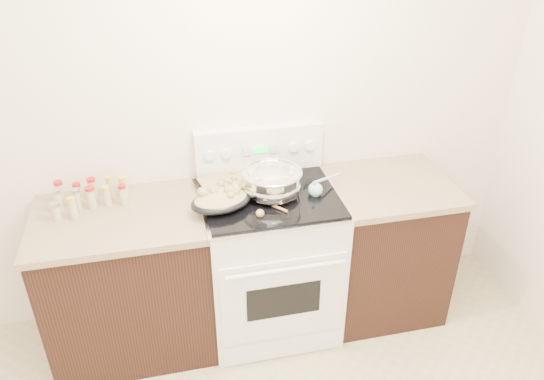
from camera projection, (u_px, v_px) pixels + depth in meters
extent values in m
cube|color=white|center=(196.00, 108.00, 2.99)|extent=(4.00, 0.05, 2.70)
cube|color=black|center=(130.00, 284.00, 3.07)|extent=(0.90, 0.64, 0.88)
cube|color=brown|center=(119.00, 218.00, 2.84)|extent=(0.93, 0.67, 0.04)
cube|color=black|center=(382.00, 248.00, 3.37)|extent=(0.70, 0.64, 0.88)
cube|color=brown|center=(390.00, 186.00, 3.14)|extent=(0.73, 0.67, 0.04)
cube|color=white|center=(270.00, 263.00, 3.21)|extent=(0.76, 0.66, 0.92)
cube|color=white|center=(283.00, 300.00, 2.93)|extent=(0.70, 0.01, 0.55)
cube|color=black|center=(284.00, 301.00, 2.93)|extent=(0.42, 0.01, 0.22)
cylinder|color=white|center=(286.00, 270.00, 2.78)|extent=(0.65, 0.02, 0.02)
cube|color=white|center=(283.00, 348.00, 3.13)|extent=(0.70, 0.01, 0.14)
cube|color=silver|center=(270.00, 197.00, 2.98)|extent=(0.78, 0.68, 0.01)
cube|color=black|center=(270.00, 195.00, 2.97)|extent=(0.74, 0.64, 0.01)
cube|color=white|center=(259.00, 149.00, 3.14)|extent=(0.76, 0.07, 0.28)
cylinder|color=white|center=(210.00, 156.00, 3.04)|extent=(0.06, 0.02, 0.06)
cylinder|color=white|center=(227.00, 154.00, 3.06)|extent=(0.06, 0.02, 0.06)
cylinder|color=white|center=(294.00, 147.00, 3.14)|extent=(0.06, 0.02, 0.06)
cylinder|color=white|center=(310.00, 145.00, 3.16)|extent=(0.06, 0.02, 0.06)
cube|color=#19E533|center=(261.00, 150.00, 3.10)|extent=(0.09, 0.00, 0.04)
cube|color=silver|center=(247.00, 152.00, 3.09)|extent=(0.05, 0.00, 0.05)
cube|color=silver|center=(274.00, 149.00, 3.12)|extent=(0.05, 0.00, 0.05)
ellipsoid|color=silver|center=(272.00, 185.00, 2.93)|extent=(0.41, 0.41, 0.20)
cylinder|color=silver|center=(272.00, 194.00, 2.96)|extent=(0.18, 0.18, 0.01)
torus|color=silver|center=(272.00, 172.00, 2.89)|extent=(0.34, 0.34, 0.02)
cylinder|color=silver|center=(272.00, 181.00, 2.92)|extent=(0.31, 0.31, 0.11)
cylinder|color=brown|center=(272.00, 174.00, 2.90)|extent=(0.29, 0.29, 0.00)
cube|color=beige|center=(276.00, 177.00, 2.85)|extent=(0.04, 0.04, 0.03)
cube|color=beige|center=(263.00, 180.00, 2.83)|extent=(0.03, 0.03, 0.02)
cube|color=beige|center=(281.00, 167.00, 2.96)|extent=(0.04, 0.04, 0.03)
cube|color=beige|center=(251.00, 173.00, 2.90)|extent=(0.03, 0.03, 0.03)
cube|color=beige|center=(257.00, 180.00, 2.82)|extent=(0.04, 0.04, 0.02)
cube|color=beige|center=(263.00, 173.00, 2.90)|extent=(0.03, 0.03, 0.02)
cube|color=beige|center=(269.00, 168.00, 2.94)|extent=(0.04, 0.04, 0.03)
cube|color=beige|center=(270.00, 168.00, 2.94)|extent=(0.03, 0.03, 0.02)
cube|color=beige|center=(282.00, 183.00, 2.80)|extent=(0.03, 0.03, 0.02)
cube|color=beige|center=(279.00, 174.00, 2.88)|extent=(0.03, 0.03, 0.02)
cube|color=beige|center=(269.00, 166.00, 2.96)|extent=(0.04, 0.04, 0.03)
cube|color=beige|center=(293.00, 170.00, 2.93)|extent=(0.03, 0.03, 0.03)
cube|color=beige|center=(291.00, 174.00, 2.89)|extent=(0.03, 0.03, 0.02)
cube|color=beige|center=(285.00, 179.00, 2.84)|extent=(0.03, 0.03, 0.02)
cube|color=beige|center=(274.00, 179.00, 2.84)|extent=(0.04, 0.04, 0.02)
cube|color=beige|center=(251.00, 175.00, 2.88)|extent=(0.03, 0.03, 0.03)
ellipsoid|color=black|center=(221.00, 201.00, 2.83)|extent=(0.38, 0.30, 0.08)
ellipsoid|color=tan|center=(221.00, 199.00, 2.82)|extent=(0.34, 0.27, 0.06)
sphere|color=tan|center=(229.00, 190.00, 2.84)|extent=(0.05, 0.05, 0.05)
sphere|color=tan|center=(236.00, 190.00, 2.83)|extent=(0.05, 0.05, 0.05)
sphere|color=tan|center=(235.00, 192.00, 2.83)|extent=(0.05, 0.05, 0.05)
sphere|color=tan|center=(202.00, 192.00, 2.81)|extent=(0.05, 0.05, 0.05)
sphere|color=tan|center=(231.00, 195.00, 2.79)|extent=(0.04, 0.04, 0.04)
sphere|color=tan|center=(214.00, 191.00, 2.84)|extent=(0.05, 0.05, 0.05)
sphere|color=tan|center=(236.00, 186.00, 2.88)|extent=(0.05, 0.05, 0.05)
sphere|color=tan|center=(203.00, 193.00, 2.81)|extent=(0.05, 0.05, 0.05)
cube|color=black|center=(230.00, 184.00, 3.05)|extent=(0.42, 0.33, 0.02)
cube|color=tan|center=(230.00, 182.00, 3.04)|extent=(0.37, 0.29, 0.02)
sphere|color=tan|center=(222.00, 179.00, 3.04)|extent=(0.04, 0.04, 0.04)
sphere|color=tan|center=(226.00, 186.00, 2.98)|extent=(0.03, 0.03, 0.03)
sphere|color=tan|center=(227.00, 180.00, 3.04)|extent=(0.04, 0.04, 0.04)
sphere|color=tan|center=(210.00, 189.00, 2.95)|extent=(0.04, 0.04, 0.04)
sphere|color=tan|center=(248.00, 181.00, 3.03)|extent=(0.03, 0.03, 0.03)
sphere|color=tan|center=(221.00, 184.00, 3.00)|extent=(0.05, 0.05, 0.05)
sphere|color=tan|center=(252.00, 181.00, 3.02)|extent=(0.04, 0.04, 0.04)
sphere|color=tan|center=(230.00, 182.00, 3.01)|extent=(0.03, 0.03, 0.03)
sphere|color=tan|center=(234.00, 178.00, 3.05)|extent=(0.04, 0.04, 0.04)
sphere|color=tan|center=(233.00, 173.00, 3.11)|extent=(0.04, 0.04, 0.04)
cylinder|color=tan|center=(269.00, 204.00, 2.86)|extent=(0.16, 0.19, 0.01)
sphere|color=tan|center=(260.00, 213.00, 2.78)|extent=(0.04, 0.04, 0.04)
sphere|color=#8DC9D2|center=(315.00, 190.00, 2.95)|extent=(0.08, 0.08, 0.08)
cylinder|color=#8DC9D2|center=(327.00, 178.00, 3.01)|extent=(0.22, 0.17, 0.07)
cylinder|color=#BFB28C|center=(60.00, 193.00, 2.91)|extent=(0.04, 0.04, 0.11)
cylinder|color=#B21414|center=(58.00, 183.00, 2.88)|extent=(0.05, 0.05, 0.02)
cylinder|color=#BFB28C|center=(78.00, 193.00, 2.94)|extent=(0.04, 0.04, 0.09)
cylinder|color=#B21414|center=(76.00, 185.00, 2.92)|extent=(0.04, 0.04, 0.02)
cylinder|color=#BFB28C|center=(93.00, 190.00, 2.95)|extent=(0.04, 0.04, 0.11)
cylinder|color=#B21414|center=(91.00, 180.00, 2.92)|extent=(0.05, 0.05, 0.02)
cylinder|color=#BFB28C|center=(111.00, 188.00, 2.97)|extent=(0.04, 0.04, 0.11)
cylinder|color=gold|center=(109.00, 178.00, 2.93)|extent=(0.05, 0.05, 0.02)
cylinder|color=#BFB28C|center=(124.00, 188.00, 2.97)|extent=(0.05, 0.05, 0.11)
cylinder|color=gold|center=(122.00, 178.00, 2.94)|extent=(0.05, 0.05, 0.02)
cylinder|color=#BFB28C|center=(58.00, 202.00, 2.84)|extent=(0.04, 0.04, 0.11)
cylinder|color=#B2B2B7|center=(56.00, 191.00, 2.80)|extent=(0.05, 0.05, 0.02)
cylinder|color=#BFB28C|center=(77.00, 200.00, 2.86)|extent=(0.04, 0.04, 0.10)
cylinder|color=#B2B2B7|center=(75.00, 191.00, 2.83)|extent=(0.04, 0.04, 0.02)
cylinder|color=#BFB28C|center=(92.00, 199.00, 2.86)|extent=(0.05, 0.05, 0.11)
cylinder|color=#B21414|center=(89.00, 189.00, 2.83)|extent=(0.05, 0.05, 0.02)
cylinder|color=#BFB28C|center=(107.00, 197.00, 2.89)|extent=(0.04, 0.04, 0.10)
cylinder|color=gold|center=(105.00, 188.00, 2.86)|extent=(0.04, 0.04, 0.02)
cylinder|color=#BFB28C|center=(123.00, 196.00, 2.89)|extent=(0.04, 0.04, 0.11)
cylinder|color=#B21414|center=(122.00, 186.00, 2.86)|extent=(0.04, 0.04, 0.02)
cylinder|color=#BFB28C|center=(57.00, 213.00, 2.77)|extent=(0.04, 0.04, 0.09)
cylinder|color=#B2B2B7|center=(55.00, 205.00, 2.74)|extent=(0.05, 0.05, 0.02)
cylinder|color=#BFB28C|center=(73.00, 210.00, 2.77)|extent=(0.04, 0.04, 0.11)
cylinder|color=gold|center=(71.00, 199.00, 2.74)|extent=(0.04, 0.04, 0.02)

